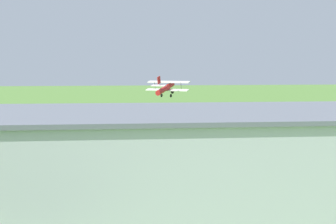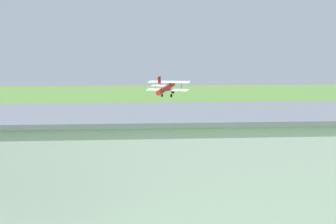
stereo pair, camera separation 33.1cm
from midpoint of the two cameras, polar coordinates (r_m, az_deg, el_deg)
The scene contains 4 objects.
ground_plane at distance 73.83m, azimuth -4.55°, elevation -2.67°, with size 400.00×400.00×0.00m, color #568438.
hangar at distance 35.15m, azimuth 1.90°, elevation -6.08°, with size 39.58×17.05×7.80m.
biplane at distance 73.34m, azimuth -0.41°, elevation 3.51°, with size 8.21×7.54×4.00m.
person_beside_truck at distance 57.05m, azimuth 19.67°, elevation -4.79°, with size 0.39×0.39×1.71m.
Camera 1 is at (2.89, 72.87, 11.40)m, focal length 42.45 mm.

